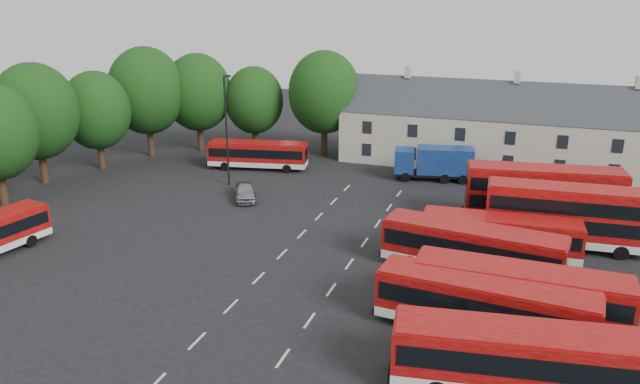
{
  "coord_description": "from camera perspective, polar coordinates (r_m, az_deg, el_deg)",
  "views": [
    {
      "loc": [
        15.87,
        -35.51,
        18.32
      ],
      "look_at": [
        0.14,
        9.86,
        2.2
      ],
      "focal_mm": 35.0,
      "sensor_mm": 36.0,
      "label": 1
    }
  ],
  "objects": [
    {
      "name": "treeline",
      "position": [
        66.98,
        -14.51,
        7.97
      ],
      "size": [
        29.92,
        32.59,
        12.01
      ],
      "color": "black",
      "rests_on": "ground"
    },
    {
      "name": "silver_car",
      "position": [
        55.84,
        -6.86,
        0.1
      ],
      "size": [
        3.71,
        4.83,
        1.54
      ],
      "primitive_type": "imported",
      "rotation": [
        0.0,
        0.0,
        0.49
      ],
      "color": "#A0A2A7",
      "rests_on": "ground"
    },
    {
      "name": "bus_row_d",
      "position": [
        42.12,
        13.76,
        -4.82
      ],
      "size": [
        11.97,
        4.18,
        3.31
      ],
      "rotation": [
        0.0,
        0.0,
        -0.13
      ],
      "color": "silver",
      "rests_on": "ground"
    },
    {
      "name": "bus_north",
      "position": [
        64.59,
        -5.71,
        3.57
      ],
      "size": [
        10.38,
        4.2,
        2.86
      ],
      "rotation": [
        0.0,
        0.0,
        0.19
      ],
      "color": "silver",
      "rests_on": "ground"
    },
    {
      "name": "bus_row_e",
      "position": [
        45.11,
        16.17,
        -3.66
      ],
      "size": [
        10.88,
        3.15,
        3.04
      ],
      "rotation": [
        0.0,
        0.0,
        0.06
      ],
      "color": "silver",
      "rests_on": "ground"
    },
    {
      "name": "lamppost",
      "position": [
        58.75,
        -8.53,
        5.82
      ],
      "size": [
        0.71,
        0.48,
        10.44
      ],
      "rotation": [
        0.0,
        0.0,
        0.41
      ],
      "color": "black",
      "rests_on": "ground"
    },
    {
      "name": "lane_markings",
      "position": [
        43.83,
        -0.46,
        -6.14
      ],
      "size": [
        5.15,
        33.8,
        0.01
      ],
      "color": "beige",
      "rests_on": "ground"
    },
    {
      "name": "terrace_houses",
      "position": [
        67.11,
        17.14,
        5.29
      ],
      "size": [
        35.7,
        7.13,
        10.06
      ],
      "color": "beige",
      "rests_on": "ground"
    },
    {
      "name": "bus_row_c",
      "position": [
        37.05,
        17.82,
        -8.53
      ],
      "size": [
        11.87,
        3.04,
        3.34
      ],
      "rotation": [
        0.0,
        0.0,
        -0.03
      ],
      "color": "silver",
      "rests_on": "ground"
    },
    {
      "name": "bus_dd_south",
      "position": [
        48.07,
        21.71,
        -1.83
      ],
      "size": [
        11.5,
        3.31,
        4.66
      ],
      "rotation": [
        0.0,
        0.0,
        0.06
      ],
      "color": "silver",
      "rests_on": "ground"
    },
    {
      "name": "bus_row_b",
      "position": [
        35.23,
        14.85,
        -9.75
      ],
      "size": [
        11.85,
        3.77,
        3.29
      ],
      "rotation": [
        0.0,
        0.0,
        -0.1
      ],
      "color": "silver",
      "rests_on": "ground"
    },
    {
      "name": "bus_dd_north",
      "position": [
        51.69,
        19.75,
        -0.09
      ],
      "size": [
        12.07,
        4.39,
        4.84
      ],
      "rotation": [
        0.0,
        0.0,
        0.15
      ],
      "color": "silver",
      "rests_on": "ground"
    },
    {
      "name": "box_truck",
      "position": [
        61.61,
        10.45,
        2.74
      ],
      "size": [
        7.81,
        3.72,
        3.28
      ],
      "rotation": [
        0.0,
        0.0,
        0.19
      ],
      "color": "black",
      "rests_on": "ground"
    },
    {
      "name": "ground",
      "position": [
        42.99,
        -4.52,
        -6.73
      ],
      "size": [
        140.0,
        140.0,
        0.0
      ],
      "primitive_type": "plane",
      "color": "black",
      "rests_on": "ground"
    },
    {
      "name": "bus_row_a",
      "position": [
        31.07,
        18.18,
        -14.07
      ],
      "size": [
        12.31,
        4.42,
        3.4
      ],
      "rotation": [
        0.0,
        0.0,
        0.14
      ],
      "color": "silver",
      "rests_on": "ground"
    }
  ]
}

